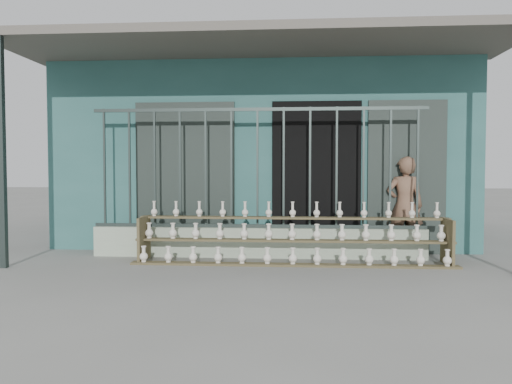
{
  "coord_description": "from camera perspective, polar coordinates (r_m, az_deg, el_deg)",
  "views": [
    {
      "loc": [
        0.52,
        -6.15,
        1.32
      ],
      "look_at": [
        0.0,
        1.0,
        1.0
      ],
      "focal_mm": 35.0,
      "sensor_mm": 36.0,
      "label": 1
    }
  ],
  "objects": [
    {
      "name": "workshop_building",
      "position": [
        10.4,
        1.33,
        4.22
      ],
      "size": [
        7.4,
        6.6,
        3.21
      ],
      "color": "#2B5B58",
      "rests_on": "ground"
    },
    {
      "name": "parapet_wall",
      "position": [
        7.55,
        0.17,
        -5.78
      ],
      "size": [
        5.0,
        0.2,
        0.45
      ],
      "primitive_type": "cube",
      "color": "#A4B59B",
      "rests_on": "ground"
    },
    {
      "name": "shelf_rack",
      "position": [
        7.1,
        4.18,
        -5.2
      ],
      "size": [
        4.5,
        0.68,
        0.85
      ],
      "color": "brown",
      "rests_on": "ground"
    },
    {
      "name": "ground",
      "position": [
        6.32,
        -0.67,
        -9.51
      ],
      "size": [
        60.0,
        60.0,
        0.0
      ],
      "primitive_type": "plane",
      "color": "slate"
    },
    {
      "name": "elderly_woman",
      "position": [
        8.03,
        16.65,
        -1.54
      ],
      "size": [
        0.57,
        0.39,
        1.52
      ],
      "primitive_type": "imported",
      "rotation": [
        0.0,
        0.0,
        3.09
      ],
      "color": "brown",
      "rests_on": "ground"
    },
    {
      "name": "security_fence",
      "position": [
        7.47,
        0.17,
        2.78
      ],
      "size": [
        5.0,
        0.04,
        1.8
      ],
      "color": "#283330",
      "rests_on": "parapet_wall"
    }
  ]
}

